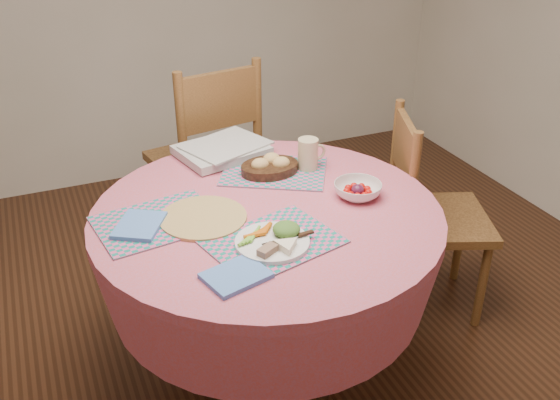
{
  "coord_description": "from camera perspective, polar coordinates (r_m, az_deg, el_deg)",
  "views": [
    {
      "loc": [
        -0.7,
        -1.77,
        1.83
      ],
      "look_at": [
        0.05,
        0.0,
        0.78
      ],
      "focal_mm": 40.0,
      "sensor_mm": 36.0,
      "label": 1
    }
  ],
  "objects": [
    {
      "name": "latte_mug",
      "position": [
        2.46,
        2.63,
        4.25
      ],
      "size": [
        0.12,
        0.08,
        0.12
      ],
      "color": "#CFBC8E",
      "rests_on": "placemat_back"
    },
    {
      "name": "chair_right",
      "position": [
        2.79,
        13.47,
        -0.98
      ],
      "size": [
        0.54,
        0.55,
        0.93
      ],
      "rotation": [
        0.0,
        0.0,
        1.2
      ],
      "color": "brown",
      "rests_on": "ground"
    },
    {
      "name": "napkin_near",
      "position": [
        1.85,
        -4.05,
        -6.92
      ],
      "size": [
        0.21,
        0.18,
        0.01
      ],
      "primitive_type": "cube",
      "rotation": [
        0.0,
        0.0,
        0.26
      ],
      "color": "#5182D1",
      "rests_on": "dining_table"
    },
    {
      "name": "wicker_trivet",
      "position": [
        2.15,
        -7.04,
        -1.62
      ],
      "size": [
        0.3,
        0.3,
        0.01
      ],
      "primitive_type": "cylinder",
      "color": "#A38646",
      "rests_on": "dining_table"
    },
    {
      "name": "placemat_left",
      "position": [
        2.15,
        -11.15,
        -1.96
      ],
      "size": [
        0.44,
        0.35,
        0.01
      ],
      "primitive_type": "cube",
      "rotation": [
        0.0,
        0.0,
        0.14
      ],
      "color": "#167F72",
      "rests_on": "dining_table"
    },
    {
      "name": "napkin_far",
      "position": [
        2.13,
        -12.73,
        -2.27
      ],
      "size": [
        0.21,
        0.23,
        0.01
      ],
      "primitive_type": "cube",
      "rotation": [
        0.0,
        0.0,
        1.03
      ],
      "color": "#5182D1",
      "rests_on": "placemat_left"
    },
    {
      "name": "bread_bowl",
      "position": [
        2.43,
        -0.93,
        3.15
      ],
      "size": [
        0.23,
        0.23,
        0.08
      ],
      "color": "black",
      "rests_on": "placemat_back"
    },
    {
      "name": "placemat_back",
      "position": [
        2.46,
        -0.53,
        2.64
      ],
      "size": [
        0.5,
        0.46,
        0.01
      ],
      "primitive_type": "cube",
      "rotation": [
        0.0,
        0.0,
        -0.52
      ],
      "color": "#167F72",
      "rests_on": "dining_table"
    },
    {
      "name": "placemat_front",
      "position": [
        2.01,
        -0.63,
        -3.86
      ],
      "size": [
        0.46,
        0.39,
        0.01
      ],
      "primitive_type": "cube",
      "rotation": [
        0.0,
        0.0,
        0.25
      ],
      "color": "#167F72",
      "rests_on": "dining_table"
    },
    {
      "name": "dining_table",
      "position": [
        2.29,
        -1.15,
        -5.16
      ],
      "size": [
        1.24,
        1.24,
        0.75
      ],
      "color": "#C45B7C",
      "rests_on": "ground"
    },
    {
      "name": "fruit_bowl",
      "position": [
        2.28,
        7.11,
        0.88
      ],
      "size": [
        0.22,
        0.22,
        0.05
      ],
      "rotation": [
        0.0,
        0.0,
        -0.37
      ],
      "color": "white",
      "rests_on": "dining_table"
    },
    {
      "name": "dinner_plate",
      "position": [
        1.98,
        -0.42,
        -3.7
      ],
      "size": [
        0.24,
        0.25,
        0.05
      ],
      "rotation": [
        0.0,
        0.0,
        0.49
      ],
      "color": "white",
      "rests_on": "placemat_front"
    },
    {
      "name": "chair_back",
      "position": [
        3.12,
        -6.52,
        4.06
      ],
      "size": [
        0.55,
        0.53,
        1.04
      ],
      "rotation": [
        0.0,
        0.0,
        3.31
      ],
      "color": "brown",
      "rests_on": "ground"
    },
    {
      "name": "ground",
      "position": [
        2.64,
        -1.03,
        -15.22
      ],
      "size": [
        4.0,
        4.0,
        0.0
      ],
      "primitive_type": "plane",
      "color": "#331C0F",
      "rests_on": "ground"
    },
    {
      "name": "newspaper_stack",
      "position": [
        2.6,
        -5.3,
        4.62
      ],
      "size": [
        0.41,
        0.35,
        0.04
      ],
      "rotation": [
        0.0,
        0.0,
        0.22
      ],
      "color": "silver",
      "rests_on": "dining_table"
    }
  ]
}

